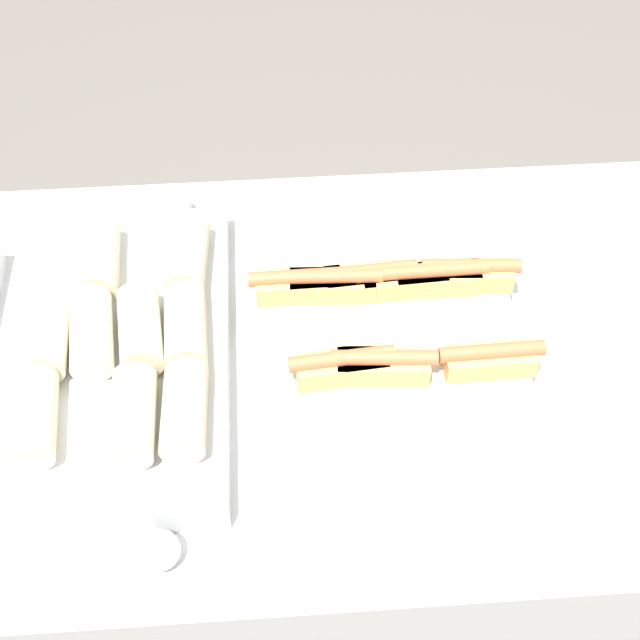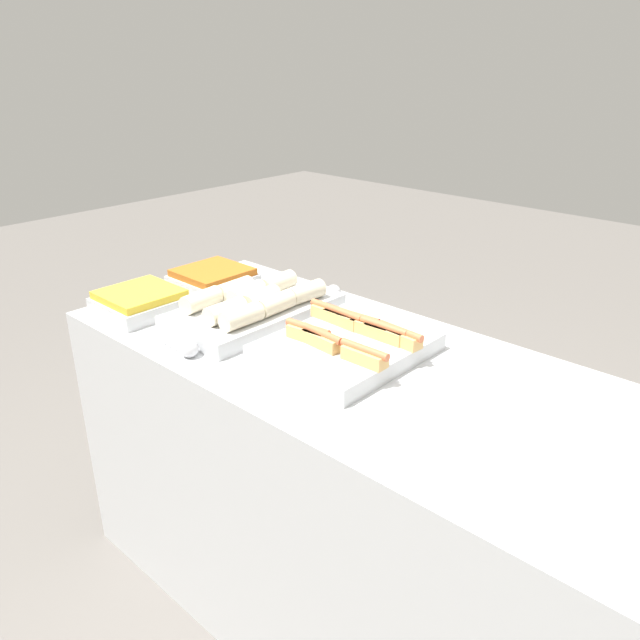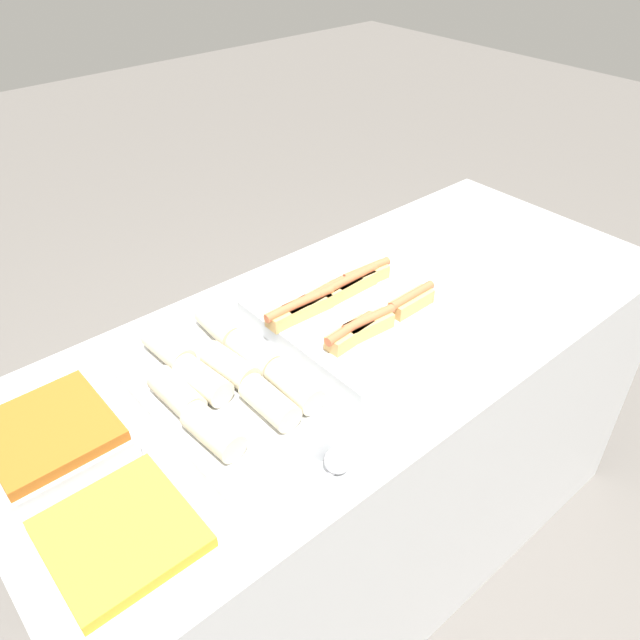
# 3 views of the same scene
# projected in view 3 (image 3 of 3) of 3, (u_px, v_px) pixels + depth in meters

# --- Properties ---
(ground_plane) EXTENTS (12.00, 12.00, 0.00)m
(ground_plane) POSITION_uv_depth(u_px,v_px,m) (349.00, 545.00, 2.12)
(ground_plane) COLOR slate
(counter) EXTENTS (1.82, 0.77, 0.94)m
(counter) POSITION_uv_depth(u_px,v_px,m) (353.00, 452.00, 1.84)
(counter) COLOR silver
(counter) RESTS_ON ground_plane
(tray_hotdogs) EXTENTS (0.40, 0.45, 0.10)m
(tray_hotdogs) POSITION_uv_depth(u_px,v_px,m) (350.00, 317.00, 1.53)
(tray_hotdogs) COLOR silver
(tray_hotdogs) RESTS_ON counter
(tray_wraps) EXTENTS (0.30, 0.54, 0.11)m
(tray_wraps) POSITION_uv_depth(u_px,v_px,m) (221.00, 386.00, 1.32)
(tray_wraps) COLOR silver
(tray_wraps) RESTS_ON counter
(tray_side_front) EXTENTS (0.24, 0.25, 0.07)m
(tray_side_front) POSITION_uv_depth(u_px,v_px,m) (123.00, 544.00, 1.02)
(tray_side_front) COLOR silver
(tray_side_front) RESTS_ON counter
(tray_side_back) EXTENTS (0.24, 0.25, 0.07)m
(tray_side_back) POSITION_uv_depth(u_px,v_px,m) (52.00, 439.00, 1.21)
(tray_side_back) COLOR silver
(tray_side_back) RESTS_ON counter
(serving_spoon_near) EXTENTS (0.21, 0.05, 0.05)m
(serving_spoon_near) POSITION_uv_depth(u_px,v_px,m) (333.00, 464.00, 1.17)
(serving_spoon_near) COLOR silver
(serving_spoon_near) RESTS_ON counter
(serving_spoon_far) EXTENTS (0.21, 0.05, 0.05)m
(serving_spoon_far) POSITION_uv_depth(u_px,v_px,m) (170.00, 318.00, 1.54)
(serving_spoon_far) COLOR silver
(serving_spoon_far) RESTS_ON counter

